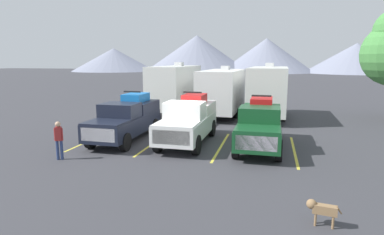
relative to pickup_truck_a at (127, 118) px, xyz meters
name	(u,v)px	position (x,y,z in m)	size (l,w,h in m)	color
ground_plane	(186,146)	(3.41, -0.61, -1.15)	(240.00, 240.00, 0.00)	#38383D
pickup_truck_a	(127,118)	(0.00, 0.00, 0.00)	(2.12, 5.55, 2.53)	black
pickup_truck_b	(189,120)	(3.37, 0.15, 0.04)	(2.13, 5.58, 2.55)	white
pickup_truck_c	(260,124)	(6.96, 0.05, 0.00)	(2.11, 5.61, 2.47)	#144723
lot_stripe_a	(95,138)	(-1.78, -0.27, -1.14)	(0.12, 5.50, 0.01)	gold
lot_stripe_b	(155,142)	(1.68, -0.27, -1.14)	(0.12, 5.50, 0.01)	gold
lot_stripe_c	(221,146)	(5.14, -0.27, -1.14)	(0.12, 5.50, 0.01)	gold
lot_stripe_d	(294,151)	(8.60, -0.27, -1.14)	(0.12, 5.50, 0.01)	gold
camper_trailer_a	(175,87)	(0.00, 9.06, 0.96)	(2.66, 8.21, 4.01)	silver
camper_trailer_b	(223,90)	(3.85, 8.61, 0.83)	(2.81, 8.44, 3.74)	white
camper_trailer_c	(268,90)	(7.20, 8.28, 0.95)	(2.79, 7.94, 3.98)	silver
person_a	(59,138)	(-1.25, -4.05, -0.19)	(0.35, 0.26, 1.66)	navy
dog	(320,209)	(8.79, -7.40, -0.69)	(0.86, 0.33, 0.67)	olive
mountain_ridge	(289,55)	(12.29, 95.78, 4.53)	(144.71, 36.24, 13.12)	gray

